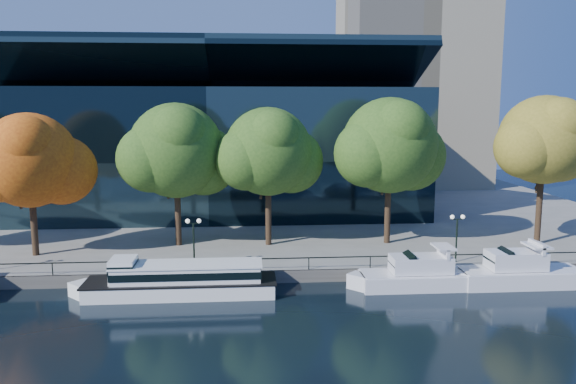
{
  "coord_description": "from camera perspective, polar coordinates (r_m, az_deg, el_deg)",
  "views": [
    {
      "loc": [
        0.0,
        -40.06,
        13.97
      ],
      "look_at": [
        3.69,
        8.0,
        6.57
      ],
      "focal_mm": 35.0,
      "sensor_mm": 36.0,
      "label": 1
    }
  ],
  "objects": [
    {
      "name": "tree_1",
      "position": [
        52.94,
        -24.62,
        2.76
      ],
      "size": [
        10.2,
        8.36,
        12.45
      ],
      "color": "black",
      "rests_on": "promenade"
    },
    {
      "name": "tree_2",
      "position": [
        52.66,
        -11.11,
        3.95
      ],
      "size": [
        10.94,
        8.97,
        13.3
      ],
      "color": "black",
      "rests_on": "promenade"
    },
    {
      "name": "ground",
      "position": [
        42.42,
        -4.22,
        -10.53
      ],
      "size": [
        160.0,
        160.0,
        0.0
      ],
      "primitive_type": "plane",
      "color": "black",
      "rests_on": "ground"
    },
    {
      "name": "tree_4",
      "position": [
        53.43,
        10.46,
        4.47
      ],
      "size": [
        11.19,
        9.18,
        13.81
      ],
      "color": "black",
      "rests_on": "promenade"
    },
    {
      "name": "lamp_2",
      "position": [
        48.93,
        16.8,
        -3.44
      ],
      "size": [
        1.26,
        0.36,
        4.03
      ],
      "color": "black",
      "rests_on": "promenade"
    },
    {
      "name": "cruiser_near",
      "position": [
        45.12,
        13.37,
        -8.19
      ],
      "size": [
        11.41,
        2.94,
        3.31
      ],
      "color": "silver",
      "rests_on": "ground"
    },
    {
      "name": "tree_5",
      "position": [
        57.29,
        24.71,
        4.65
      ],
      "size": [
        10.27,
        8.42,
        13.99
      ],
      "color": "black",
      "rests_on": "promenade"
    },
    {
      "name": "convention_building",
      "position": [
        72.16,
        -7.57,
        4.31
      ],
      "size": [
        50.0,
        24.57,
        21.43
      ],
      "color": "black",
      "rests_on": "ground"
    },
    {
      "name": "tour_boat",
      "position": [
        42.99,
        -11.31,
        -8.67
      ],
      "size": [
        15.4,
        3.44,
        2.92
      ],
      "color": "white",
      "rests_on": "ground"
    },
    {
      "name": "promenade",
      "position": [
        77.61,
        -4.32,
        -1.29
      ],
      "size": [
        90.0,
        67.08,
        1.0
      ],
      "color": "slate",
      "rests_on": "ground"
    },
    {
      "name": "cruiser_far",
      "position": [
        47.82,
        22.09,
        -7.52
      ],
      "size": [
        10.8,
        2.99,
        3.53
      ],
      "color": "silver",
      "rests_on": "ground"
    },
    {
      "name": "railing",
      "position": [
        44.95,
        -4.26,
        -6.83
      ],
      "size": [
        88.2,
        0.08,
        0.99
      ],
      "color": "black",
      "rests_on": "promenade"
    },
    {
      "name": "lamp_1",
      "position": [
        45.86,
        -9.58,
        -3.98
      ],
      "size": [
        1.26,
        0.36,
        4.03
      ],
      "color": "black",
      "rests_on": "promenade"
    },
    {
      "name": "tree_3",
      "position": [
        51.92,
        -1.85,
        3.93
      ],
      "size": [
        10.22,
        8.38,
        12.9
      ],
      "color": "black",
      "rests_on": "promenade"
    }
  ]
}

